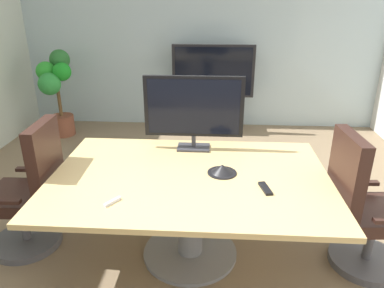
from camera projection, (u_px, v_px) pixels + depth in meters
ground_plane at (184, 253)px, 2.99m from camera, size 7.55×7.55×0.00m
wall_back_glass_partition at (202, 33)px, 5.46m from camera, size 5.52×0.10×2.85m
conference_table at (190, 194)px, 2.77m from camera, size 2.07×1.39×0.72m
office_chair_left at (30, 198)px, 2.92m from camera, size 0.60×0.58×1.09m
office_chair_right at (363, 214)px, 2.70m from camera, size 0.61×0.59×1.09m
tv_monitor at (194, 109)px, 3.05m from camera, size 0.84×0.18×0.64m
wall_display_unit at (212, 103)px, 5.50m from camera, size 1.20×0.36×1.31m
potted_plant at (56, 87)px, 5.23m from camera, size 0.51×0.64×1.24m
conference_phone at (222, 169)px, 2.73m from camera, size 0.22×0.22×0.07m
remote_control at (265, 188)px, 2.51m from camera, size 0.09×0.18×0.02m
whiteboard_marker at (112, 202)px, 2.35m from camera, size 0.09×0.12×0.02m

